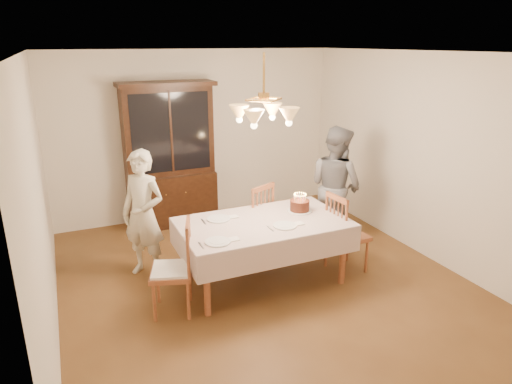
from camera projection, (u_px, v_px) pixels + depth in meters
name	position (u px, v px, depth m)	size (l,w,h in m)	color
ground	(263.00, 281.00, 5.42)	(5.00, 5.00, 0.00)	#573619
room_shell	(263.00, 151.00, 4.92)	(5.00, 5.00, 5.00)	white
dining_table	(263.00, 227.00, 5.21)	(1.90, 1.10, 0.76)	brown
china_hutch	(170.00, 158.00, 6.85)	(1.38, 0.54, 2.16)	black
chair_far_side	(253.00, 223.00, 5.96)	(0.57, 0.56, 1.00)	brown
chair_left_end	(172.00, 272.00, 4.68)	(0.54, 0.55, 1.00)	brown
chair_right_end	(346.00, 237.00, 5.55)	(0.45, 0.47, 1.00)	brown
elderly_woman	(143.00, 214.00, 5.35)	(0.56, 0.37, 1.54)	#F2E9CC
adult_in_grey	(335.00, 186.00, 6.22)	(0.80, 0.63, 1.65)	slate
birthday_cake	(300.00, 206.00, 5.47)	(0.30, 0.30, 0.22)	white
place_setting_near_left	(219.00, 242.00, 4.64)	(0.41, 0.27, 0.02)	white
place_setting_near_right	(286.00, 226.00, 5.05)	(0.41, 0.26, 0.02)	white
place_setting_far_left	(220.00, 219.00, 5.24)	(0.42, 0.27, 0.02)	white
chandelier	(264.00, 114.00, 4.80)	(0.62, 0.62, 0.73)	#BF8C3F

